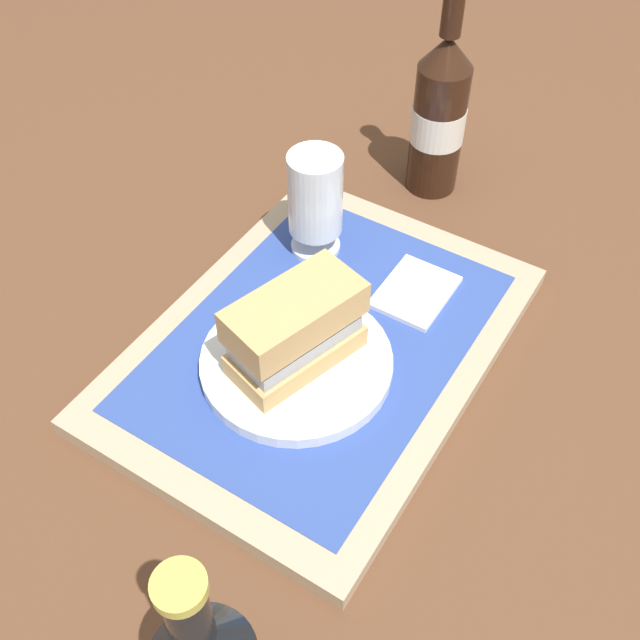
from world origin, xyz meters
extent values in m
plane|color=brown|center=(0.00, 0.00, 0.00)|extent=(3.00, 3.00, 0.00)
cube|color=tan|center=(0.00, 0.00, 0.01)|extent=(0.44, 0.32, 0.02)
cube|color=#2D4793|center=(0.00, 0.00, 0.02)|extent=(0.38, 0.27, 0.00)
cylinder|color=white|center=(-0.04, 0.00, 0.03)|extent=(0.19, 0.19, 0.01)
cube|color=tan|center=(-0.04, 0.00, 0.05)|extent=(0.14, 0.10, 0.02)
cube|color=#9EA3A8|center=(-0.04, 0.00, 0.07)|extent=(0.13, 0.09, 0.02)
cube|color=silver|center=(-0.04, 0.00, 0.08)|extent=(0.12, 0.08, 0.01)
sphere|color=#47932D|center=(0.00, -0.02, 0.09)|extent=(0.04, 0.04, 0.04)
cube|color=tan|center=(-0.04, 0.00, 0.10)|extent=(0.14, 0.10, 0.04)
cylinder|color=silver|center=(0.11, 0.08, 0.02)|extent=(0.06, 0.06, 0.01)
cylinder|color=silver|center=(0.11, 0.08, 0.04)|extent=(0.01, 0.01, 0.02)
cylinder|color=silver|center=(0.11, 0.08, 0.10)|extent=(0.06, 0.06, 0.09)
cylinder|color=gold|center=(0.11, 0.08, 0.07)|extent=(0.06, 0.06, 0.03)
cylinder|color=white|center=(0.11, 0.08, 0.09)|extent=(0.05, 0.05, 0.01)
cube|color=white|center=(0.11, -0.05, 0.02)|extent=(0.09, 0.07, 0.01)
cylinder|color=black|center=(0.31, 0.03, 0.08)|extent=(0.06, 0.06, 0.17)
cylinder|color=silver|center=(0.31, 0.03, 0.09)|extent=(0.07, 0.07, 0.05)
cone|color=black|center=(0.31, 0.03, 0.18)|extent=(0.06, 0.06, 0.04)
cylinder|color=black|center=(0.31, 0.03, 0.23)|extent=(0.02, 0.02, 0.05)
cylinder|color=black|center=(-0.34, -0.14, 0.23)|extent=(0.02, 0.02, 0.05)
cylinder|color=#BFB74C|center=(-0.34, -0.14, 0.26)|extent=(0.03, 0.03, 0.01)
camera|label=1|loc=(-0.43, -0.27, 0.61)|focal=42.94mm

